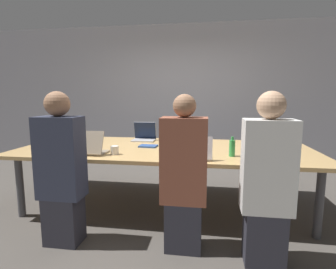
{
  "coord_description": "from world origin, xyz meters",
  "views": [
    {
      "loc": [
        0.51,
        -3.15,
        1.37
      ],
      "look_at": [
        0.02,
        0.1,
        0.9
      ],
      "focal_mm": 28.0,
      "sensor_mm": 36.0,
      "label": 1
    }
  ],
  "objects_px": {
    "bottle_near_left": "(74,141)",
    "laptop_near_left": "(89,148)",
    "laptop_near_midright": "(194,153)",
    "cup_near_left": "(115,150)",
    "laptop_near_right": "(261,154)",
    "stapler": "(167,147)",
    "person_near_right": "(267,182)",
    "laptop_far_midleft": "(144,135)",
    "bottle_near_right": "(232,148)",
    "cup_near_right": "(288,158)",
    "person_near_midright": "(184,177)",
    "person_near_left": "(61,171)"
  },
  "relations": [
    {
      "from": "laptop_near_right",
      "to": "stapler",
      "type": "height_order",
      "value": "laptop_near_right"
    },
    {
      "from": "laptop_near_midright",
      "to": "cup_near_left",
      "type": "distance_m",
      "value": 0.87
    },
    {
      "from": "bottle_near_right",
      "to": "bottle_near_left",
      "type": "xyz_separation_m",
      "value": [
        -1.78,
        0.01,
        0.03
      ]
    },
    {
      "from": "person_near_left",
      "to": "cup_near_right",
      "type": "bearing_deg",
      "value": -167.26
    },
    {
      "from": "bottle_near_left",
      "to": "cup_near_right",
      "type": "bearing_deg",
      "value": -3.91
    },
    {
      "from": "laptop_near_midright",
      "to": "person_near_left",
      "type": "height_order",
      "value": "person_near_left"
    },
    {
      "from": "bottle_near_left",
      "to": "laptop_near_right",
      "type": "bearing_deg",
      "value": -5.59
    },
    {
      "from": "laptop_near_left",
      "to": "person_near_right",
      "type": "bearing_deg",
      "value": 163.32
    },
    {
      "from": "laptop_near_right",
      "to": "person_near_midright",
      "type": "xyz_separation_m",
      "value": [
        -0.72,
        -0.37,
        -0.15
      ]
    },
    {
      "from": "cup_near_right",
      "to": "bottle_near_right",
      "type": "xyz_separation_m",
      "value": [
        -0.52,
        0.15,
        0.05
      ]
    },
    {
      "from": "cup_near_right",
      "to": "laptop_near_left",
      "type": "bearing_deg",
      "value": 179.62
    },
    {
      "from": "person_near_right",
      "to": "stapler",
      "type": "relative_size",
      "value": 9.51
    },
    {
      "from": "cup_near_left",
      "to": "person_near_right",
      "type": "bearing_deg",
      "value": -20.6
    },
    {
      "from": "laptop_near_midright",
      "to": "laptop_near_left",
      "type": "distance_m",
      "value": 1.15
    },
    {
      "from": "laptop_near_left",
      "to": "cup_near_left",
      "type": "height_order",
      "value": "laptop_near_left"
    },
    {
      "from": "person_near_right",
      "to": "person_near_left",
      "type": "distance_m",
      "value": 1.8
    },
    {
      "from": "person_near_right",
      "to": "cup_near_left",
      "type": "bearing_deg",
      "value": -20.6
    },
    {
      "from": "person_near_right",
      "to": "person_near_midright",
      "type": "xyz_separation_m",
      "value": [
        -0.68,
        0.1,
        -0.02
      ]
    },
    {
      "from": "bottle_near_left",
      "to": "stapler",
      "type": "height_order",
      "value": "bottle_near_left"
    },
    {
      "from": "person_near_right",
      "to": "laptop_near_midright",
      "type": "distance_m",
      "value": 0.77
    },
    {
      "from": "cup_near_right",
      "to": "laptop_near_left",
      "type": "height_order",
      "value": "laptop_near_left"
    },
    {
      "from": "laptop_near_right",
      "to": "person_near_midright",
      "type": "height_order",
      "value": "person_near_midright"
    },
    {
      "from": "laptop_far_midleft",
      "to": "bottle_near_right",
      "type": "bearing_deg",
      "value": -36.32
    },
    {
      "from": "person_near_right",
      "to": "bottle_near_right",
      "type": "distance_m",
      "value": 0.71
    },
    {
      "from": "laptop_far_midleft",
      "to": "stapler",
      "type": "relative_size",
      "value": 2.14
    },
    {
      "from": "laptop_near_left",
      "to": "cup_near_right",
      "type": "bearing_deg",
      "value": 179.62
    },
    {
      "from": "laptop_near_midright",
      "to": "laptop_far_midleft",
      "type": "height_order",
      "value": "laptop_far_midleft"
    },
    {
      "from": "cup_near_right",
      "to": "laptop_far_midleft",
      "type": "height_order",
      "value": "laptop_far_midleft"
    },
    {
      "from": "laptop_near_midright",
      "to": "cup_near_right",
      "type": "bearing_deg",
      "value": -176.78
    },
    {
      "from": "laptop_near_right",
      "to": "laptop_near_left",
      "type": "distance_m",
      "value": 1.79
    },
    {
      "from": "person_near_midright",
      "to": "laptop_near_right",
      "type": "bearing_deg",
      "value": -152.61
    },
    {
      "from": "bottle_near_left",
      "to": "laptop_near_left",
      "type": "bearing_deg",
      "value": -30.08
    },
    {
      "from": "cup_near_right",
      "to": "person_near_midright",
      "type": "xyz_separation_m",
      "value": [
        -0.98,
        -0.41,
        -0.11
      ]
    },
    {
      "from": "laptop_far_midleft",
      "to": "laptop_near_left",
      "type": "relative_size",
      "value": 0.92
    },
    {
      "from": "laptop_near_right",
      "to": "bottle_near_left",
      "type": "bearing_deg",
      "value": -5.59
    },
    {
      "from": "laptop_near_right",
      "to": "bottle_near_right",
      "type": "bearing_deg",
      "value": -36.05
    },
    {
      "from": "cup_near_right",
      "to": "bottle_near_right",
      "type": "bearing_deg",
      "value": 164.35
    },
    {
      "from": "laptop_near_midright",
      "to": "laptop_near_left",
      "type": "height_order",
      "value": "laptop_near_left"
    },
    {
      "from": "laptop_near_left",
      "to": "bottle_near_left",
      "type": "xyz_separation_m",
      "value": [
        -0.25,
        0.14,
        0.04
      ]
    },
    {
      "from": "laptop_far_midleft",
      "to": "cup_near_left",
      "type": "distance_m",
      "value": 0.96
    },
    {
      "from": "person_near_left",
      "to": "cup_near_left",
      "type": "distance_m",
      "value": 0.62
    },
    {
      "from": "person_near_midright",
      "to": "laptop_near_left",
      "type": "relative_size",
      "value": 4.03
    },
    {
      "from": "person_near_left",
      "to": "person_near_right",
      "type": "bearing_deg",
      "value": 178.87
    },
    {
      "from": "laptop_near_right",
      "to": "cup_near_right",
      "type": "relative_size",
      "value": 3.74
    },
    {
      "from": "cup_near_left",
      "to": "bottle_near_left",
      "type": "relative_size",
      "value": 0.35
    },
    {
      "from": "bottle_near_right",
      "to": "bottle_near_left",
      "type": "bearing_deg",
      "value": 179.64
    },
    {
      "from": "bottle_near_left",
      "to": "stapler",
      "type": "relative_size",
      "value": 1.84
    },
    {
      "from": "laptop_near_right",
      "to": "cup_near_left",
      "type": "relative_size",
      "value": 3.5
    },
    {
      "from": "person_near_left",
      "to": "person_near_midright",
      "type": "bearing_deg",
      "value": -176.84
    },
    {
      "from": "cup_near_right",
      "to": "cup_near_left",
      "type": "xyz_separation_m",
      "value": [
        -1.78,
        0.04,
        0.01
      ]
    }
  ]
}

